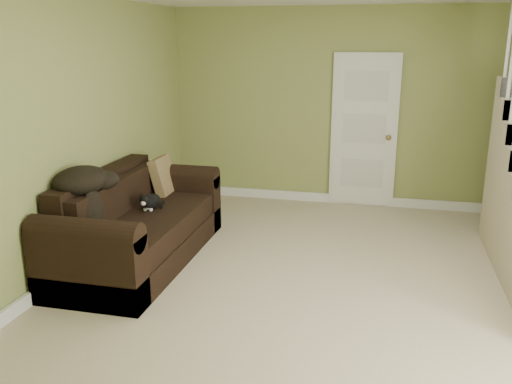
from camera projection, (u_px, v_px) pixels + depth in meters
The scene contains 13 objects.
floor at pixel (333, 289), 4.90m from camera, with size 5.00×5.50×0.01m, color tan.
wall_back at pixel (358, 109), 7.12m from camera, with size 5.00×0.04×2.60m, color #89924E.
wall_front at pixel (270, 289), 1.97m from camera, with size 5.00×0.04×2.60m, color #89924E.
wall_left at pixel (72, 136), 5.11m from camera, with size 0.04×5.50×2.60m, color #89924E.
baseboard_back at pixel (353, 199), 7.43m from camera, with size 5.00×0.04×0.12m, color white.
baseboard_left at pixel (86, 258), 5.44m from camera, with size 0.04×5.50×0.12m, color white.
door at pixel (364, 132), 7.14m from camera, with size 0.86×0.12×2.02m.
sofa at pixel (136, 227), 5.47m from camera, with size 0.99×2.29×0.90m.
side_table at pixel (161, 200), 6.57m from camera, with size 0.54×0.54×0.81m.
cat at pixel (150, 202), 5.56m from camera, with size 0.20×0.43×0.21m.
banana at pixel (123, 231), 4.88m from camera, with size 0.05×0.17×0.05m, color yellow.
throw_pillow at pixel (163, 176), 6.15m from camera, with size 0.11×0.42×0.42m, color #4B351E.
throw_blanket at pixel (81, 180), 4.95m from camera, with size 0.46×0.60×0.25m, color black.
Camera 1 is at (0.37, -4.52, 2.18)m, focal length 38.00 mm.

